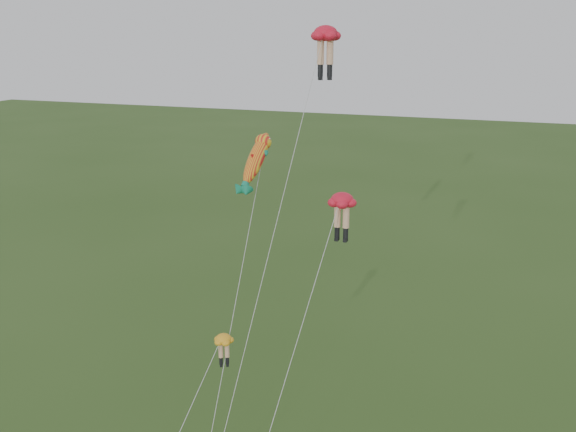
% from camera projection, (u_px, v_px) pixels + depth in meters
% --- Properties ---
extents(legs_kite_red_high, '(3.03, 13.75, 22.19)m').
position_uv_depth(legs_kite_red_high, '(324.00, 42.00, 34.08)').
color(legs_kite_red_high, red).
rests_on(legs_kite_red_high, ground).
extents(legs_kite_red_mid, '(2.93, 10.15, 14.51)m').
position_uv_depth(legs_kite_red_mid, '(340.00, 209.00, 30.47)').
color(legs_kite_red_mid, red).
rests_on(legs_kite_red_mid, ground).
extents(legs_kite_yellow, '(2.59, 7.22, 7.81)m').
position_uv_depth(legs_kite_yellow, '(220.00, 349.00, 30.88)').
color(legs_kite_yellow, '#FAAA1F').
rests_on(legs_kite_yellow, ground).
extents(fish_kite, '(1.22, 9.22, 17.10)m').
position_uv_depth(fish_kite, '(256.00, 160.00, 32.58)').
color(fish_kite, yellow).
rests_on(fish_kite, ground).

